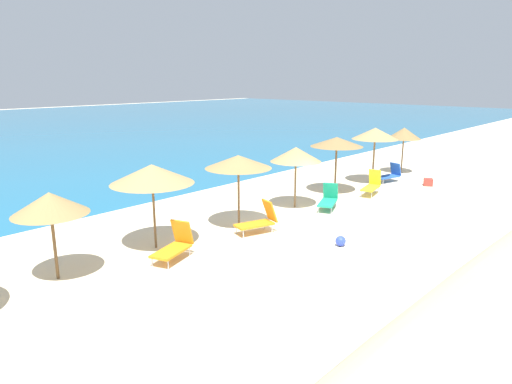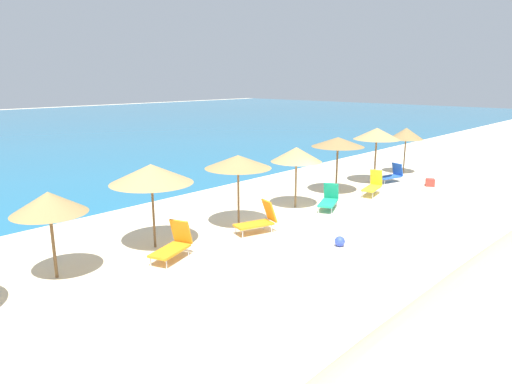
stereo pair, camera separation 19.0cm
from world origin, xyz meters
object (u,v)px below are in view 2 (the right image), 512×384
lounge_chair_3 (259,220)px  cooler_box (430,183)px  beach_ball (340,241)px  lounge_chair_2 (391,175)px  lounge_chair_0 (174,244)px  beach_umbrella_5 (338,142)px  beach_umbrella_6 (377,134)px  lounge_chair_1 (329,199)px  beach_umbrella_7 (406,134)px  beach_umbrella_4 (296,155)px  beach_umbrella_3 (238,162)px  beach_umbrella_1 (49,203)px  beach_umbrella_2 (151,174)px  lounge_chair_4 (373,185)px

lounge_chair_3 → cooler_box: 11.60m
beach_ball → lounge_chair_2: bearing=18.1°
lounge_chair_0 → lounge_chair_3: lounge_chair_3 is taller
beach_umbrella_5 → lounge_chair_0: size_ratio=1.67×
beach_umbrella_6 → lounge_chair_2: size_ratio=1.85×
lounge_chair_0 → lounge_chair_1: size_ratio=1.01×
beach_umbrella_7 → beach_umbrella_4: bearing=179.1°
beach_umbrella_3 → lounge_chair_2: beach_umbrella_3 is taller
beach_umbrella_5 → beach_umbrella_1: bearing=178.6°
lounge_chair_2 → beach_ball: (-10.25, -3.35, -0.22)m
lounge_chair_0 → lounge_chair_1: 7.94m
beach_umbrella_3 → lounge_chair_1: bearing=-14.5°
beach_umbrella_2 → lounge_chair_4: bearing=-9.0°
lounge_chair_1 → lounge_chair_3: (-4.32, 0.10, 0.05)m
beach_umbrella_5 → beach_ball: (-6.14, -4.17, -2.32)m
lounge_chair_2 → beach_umbrella_2: bearing=100.3°
lounge_chair_3 → lounge_chair_4: lounge_chair_3 is taller
lounge_chair_4 → lounge_chair_3: bearing=75.9°
lounge_chair_1 → beach_umbrella_1: bearing=58.2°
beach_umbrella_6 → beach_umbrella_3: bearing=179.6°
beach_umbrella_1 → lounge_chair_3: (6.74, -1.57, -1.70)m
beach_umbrella_4 → lounge_chair_2: (7.47, -0.70, -1.92)m
beach_umbrella_6 → beach_umbrella_5: bearing=174.8°
cooler_box → lounge_chair_1: bearing=168.7°
lounge_chair_4 → beach_umbrella_7: bearing=-90.4°
beach_umbrella_1 → beach_umbrella_2: 3.31m
beach_umbrella_5 → lounge_chair_0: bearing=-174.9°
lounge_chair_1 → beach_ball: (-3.54, -2.83, -0.25)m
beach_umbrella_5 → lounge_chair_4: (0.90, -1.49, -2.01)m
lounge_chair_1 → cooler_box: size_ratio=3.73×
beach_ball → cooler_box: 10.80m
beach_umbrella_2 → beach_umbrella_6: 13.60m
beach_umbrella_3 → beach_ball: 4.65m
beach_umbrella_4 → beach_umbrella_6: beach_umbrella_6 is taller
beach_ball → beach_umbrella_5: bearing=34.2°
beach_umbrella_4 → lounge_chair_1: size_ratio=1.63×
lounge_chair_0 → lounge_chair_3: (3.62, -0.28, 0.02)m
beach_umbrella_3 → beach_umbrella_4: 3.59m
beach_umbrella_1 → beach_umbrella_3: size_ratio=0.91×
beach_umbrella_5 → beach_ball: bearing=-145.8°
beach_umbrella_2 → lounge_chair_4: size_ratio=1.74×
beach_umbrella_4 → beach_ball: 5.35m
beach_umbrella_1 → beach_umbrella_4: bearing=-2.5°
beach_umbrella_1 → beach_umbrella_2: beach_umbrella_2 is taller
lounge_chair_3 → beach_umbrella_1: bearing=94.7°
beach_umbrella_5 → lounge_chair_4: 2.66m
beach_umbrella_3 → lounge_chair_1: beach_umbrella_3 is taller
lounge_chair_2 → cooler_box: lounge_chair_2 is taller
beach_umbrella_2 → beach_umbrella_3: bearing=-8.5°
beach_umbrella_7 → beach_ball: size_ratio=7.61×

